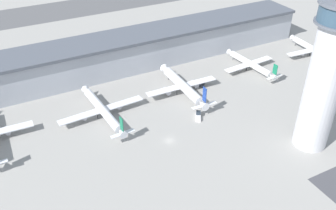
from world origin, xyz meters
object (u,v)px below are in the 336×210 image
airplane_gate_charlie (102,110)px  service_truck_water (202,83)px  service_truck_fuel (198,116)px  service_truck_baggage (322,63)px  control_tower (326,75)px  airplane_gate_foxtrot (314,50)px  airplane_gate_echo (250,64)px  airplane_gate_delta (183,86)px

airplane_gate_charlie → service_truck_water: 56.20m
service_truck_water → airplane_gate_charlie: bearing=-176.0°
service_truck_fuel → service_truck_baggage: bearing=7.4°
control_tower → airplane_gate_charlie: (-69.91, 57.70, -28.30)m
airplane_gate_foxtrot → airplane_gate_echo: bearing=175.7°
airplane_gate_delta → service_truck_baggage: airplane_gate_delta is taller
airplane_gate_echo → service_truck_water: size_ratio=6.20×
service_truck_fuel → service_truck_baggage: 91.54m
service_truck_water → airplane_gate_echo: bearing=3.2°
airplane_gate_charlie → service_truck_water: (55.99, 3.88, -3.06)m
control_tower → airplane_gate_echo: size_ratio=1.74×
airplane_gate_delta → service_truck_baggage: size_ratio=7.23×
control_tower → service_truck_fuel: control_tower is taller
airplane_gate_charlie → airplane_gate_echo: airplane_gate_charlie is taller
airplane_gate_foxtrot → airplane_gate_delta: bearing=-179.2°
control_tower → airplane_gate_foxtrot: size_ratio=1.60×
service_truck_baggage → airplane_gate_foxtrot: bearing=69.5°
airplane_gate_echo → airplane_gate_charlie: bearing=-176.3°
control_tower → airplane_gate_foxtrot: 91.97m
control_tower → airplane_gate_echo: bearing=73.5°
control_tower → service_truck_fuel: (-31.27, 37.23, -31.31)m
service_truck_baggage → service_truck_water: 74.51m
service_truck_fuel → service_truck_baggage: (90.78, 11.75, 0.10)m
airplane_gate_echo → service_truck_fuel: 56.59m
control_tower → airplane_gate_delta: 70.54m
airplane_gate_charlie → airplane_gate_foxtrot: bearing=1.0°
airplane_gate_foxtrot → service_truck_water: bearing=178.9°
control_tower → airplane_gate_charlie: 94.96m
airplane_gate_delta → service_truck_fuel: airplane_gate_delta is taller
service_truck_water → service_truck_fuel: bearing=-125.5°
service_truck_fuel → service_truck_water: bearing=54.5°
airplane_gate_delta → airplane_gate_echo: 46.34m
airplane_gate_echo → service_truck_baggage: (40.70, -14.45, -2.62)m
airplane_gate_delta → service_truck_fuel: bearing=-100.4°
airplane_gate_delta → service_truck_water: size_ratio=7.00×
airplane_gate_delta → airplane_gate_foxtrot: bearing=0.8°
airplane_gate_charlie → service_truck_water: size_ratio=7.15×
airplane_gate_foxtrot → service_truck_baggage: airplane_gate_foxtrot is taller
airplane_gate_charlie → airplane_gate_foxtrot: (133.57, 2.36, 0.05)m
service_truck_fuel → service_truck_water: 29.90m
airplane_gate_charlie → service_truck_baggage: (129.42, -8.72, -2.90)m
control_tower → service_truck_water: (-13.92, 61.58, -31.36)m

